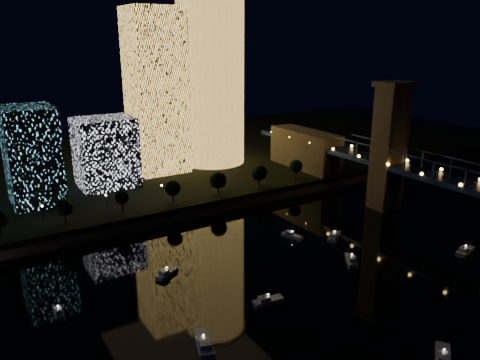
% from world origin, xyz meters
% --- Properties ---
extents(ground, '(520.00, 520.00, 0.00)m').
position_xyz_m(ground, '(0.00, 0.00, 0.00)').
color(ground, black).
rests_on(ground, ground).
extents(far_bank, '(420.00, 160.00, 5.00)m').
position_xyz_m(far_bank, '(0.00, 160.00, 2.50)').
color(far_bank, black).
rests_on(far_bank, ground).
extents(seawall, '(420.00, 6.00, 3.00)m').
position_xyz_m(seawall, '(0.00, 82.00, 1.50)').
color(seawall, '#6B5E4C').
rests_on(seawall, ground).
extents(tower_cylindrical, '(34.00, 34.00, 89.15)m').
position_xyz_m(tower_cylindrical, '(32.39, 133.66, 49.70)').
color(tower_cylindrical, '#FFC051').
rests_on(tower_cylindrical, far_bank).
extents(tower_rectangular, '(23.19, 23.19, 73.79)m').
position_xyz_m(tower_rectangular, '(3.50, 133.21, 41.90)').
color(tower_rectangular, '#FFC051').
rests_on(tower_rectangular, far_bank).
extents(motorboats, '(124.60, 74.99, 2.78)m').
position_xyz_m(motorboats, '(-11.26, 9.26, 0.81)').
color(motorboats, silver).
rests_on(motorboats, ground).
extents(esplanade_trees, '(165.78, 6.95, 8.98)m').
position_xyz_m(esplanade_trees, '(-23.81, 88.00, 10.47)').
color(esplanade_trees, black).
rests_on(esplanade_trees, far_bank).
extents(street_lamps, '(132.70, 0.70, 5.65)m').
position_xyz_m(street_lamps, '(-34.00, 94.00, 9.02)').
color(street_lamps, black).
rests_on(street_lamps, far_bank).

